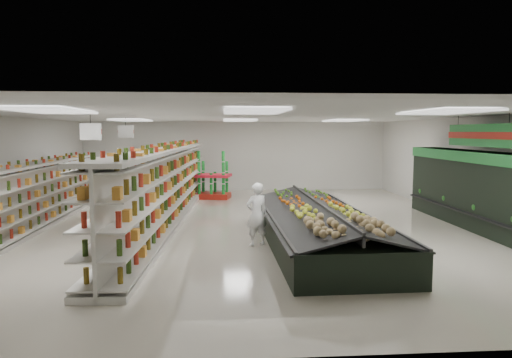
{
  "coord_description": "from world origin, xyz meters",
  "views": [
    {
      "loc": [
        -0.63,
        -13.27,
        2.76
      ],
      "look_at": [
        0.39,
        0.83,
        1.28
      ],
      "focal_mm": 32.0,
      "sensor_mm": 36.0,
      "label": 1
    }
  ],
  "objects": [
    {
      "name": "gondola_left",
      "position": [
        -6.0,
        -0.37,
        0.85
      ],
      "size": [
        0.84,
        10.74,
        1.86
      ],
      "rotation": [
        0.0,
        0.0,
        0.0
      ],
      "color": "beige",
      "rests_on": "floor"
    },
    {
      "name": "gondola_center",
      "position": [
        -2.34,
        0.41,
        1.04
      ],
      "size": [
        1.64,
        13.1,
        2.26
      ],
      "rotation": [
        0.0,
        0.0,
        -0.05
      ],
      "color": "beige",
      "rests_on": "floor"
    },
    {
      "name": "shopper_main",
      "position": [
        0.17,
        -2.46,
        0.77
      ],
      "size": [
        0.66,
        0.56,
        1.53
      ],
      "primitive_type": "imported",
      "rotation": [
        0.0,
        0.0,
        3.55
      ],
      "color": "silver",
      "rests_on": "floor"
    },
    {
      "name": "aisle_sign_near",
      "position": [
        -3.8,
        -2.0,
        2.75
      ],
      "size": [
        0.52,
        0.06,
        0.75
      ],
      "color": "white",
      "rests_on": "ceiling"
    },
    {
      "name": "hortifruti_banner",
      "position": [
        6.25,
        -1.5,
        2.65
      ],
      "size": [
        0.12,
        3.2,
        0.95
      ],
      "color": "#217B32",
      "rests_on": "ceiling"
    },
    {
      "name": "wall_right",
      "position": [
        7.0,
        0.0,
        1.6
      ],
      "size": [
        0.02,
        16.0,
        3.2
      ],
      "primitive_type": "cube",
      "color": "silver",
      "rests_on": "floor"
    },
    {
      "name": "produce_island",
      "position": [
        1.68,
        -2.41,
        0.48
      ],
      "size": [
        2.68,
        7.08,
        1.05
      ],
      "rotation": [
        0.0,
        0.0,
        0.02
      ],
      "color": "black",
      "rests_on": "floor"
    },
    {
      "name": "floor",
      "position": [
        0.0,
        0.0,
        0.0
      ],
      "size": [
        16.0,
        16.0,
        0.0
      ],
      "primitive_type": "plane",
      "color": "beige",
      "rests_on": "ground"
    },
    {
      "name": "wall_back",
      "position": [
        0.0,
        8.0,
        1.6
      ],
      "size": [
        14.0,
        0.02,
        3.2
      ],
      "primitive_type": "cube",
      "color": "silver",
      "rests_on": "floor"
    },
    {
      "name": "wall_front",
      "position": [
        0.0,
        -8.0,
        1.6
      ],
      "size": [
        14.0,
        0.02,
        3.2
      ],
      "primitive_type": "cube",
      "color": "silver",
      "rests_on": "floor"
    },
    {
      "name": "soda_endcap",
      "position": [
        -1.04,
        5.43,
        0.87
      ],
      "size": [
        1.57,
        1.23,
        1.79
      ],
      "rotation": [
        0.0,
        0.0,
        -0.22
      ],
      "color": "#A21D12",
      "rests_on": "floor"
    },
    {
      "name": "produce_wall_case",
      "position": [
        6.53,
        -1.5,
        1.24
      ],
      "size": [
        0.93,
        8.0,
        2.2
      ],
      "color": "black",
      "rests_on": "floor"
    },
    {
      "name": "ceiling",
      "position": [
        0.0,
        0.0,
        3.2
      ],
      "size": [
        14.0,
        16.0,
        0.02
      ],
      "primitive_type": "cube",
      "color": "white",
      "rests_on": "wall_back"
    },
    {
      "name": "aisle_sign_far",
      "position": [
        -3.8,
        2.0,
        2.75
      ],
      "size": [
        0.52,
        0.06,
        0.75
      ],
      "color": "white",
      "rests_on": "ceiling"
    },
    {
      "name": "shopper_background",
      "position": [
        -4.2,
        4.69,
        0.82
      ],
      "size": [
        0.61,
        0.86,
        1.64
      ],
      "primitive_type": "imported",
      "rotation": [
        0.0,
        0.0,
        1.72
      ],
      "color": "tan",
      "rests_on": "floor"
    }
  ]
}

